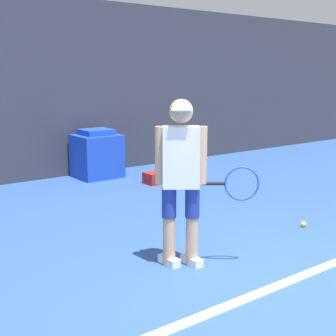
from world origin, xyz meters
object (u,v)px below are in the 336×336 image
(covered_chair, at_px, (97,155))
(equipment_bag, at_px, (166,176))
(tennis_player, at_px, (182,176))
(tennis_ball, at_px, (303,224))

(covered_chair, relative_size, equipment_bag, 1.07)
(tennis_player, bearing_deg, equipment_bag, 92.29)
(tennis_player, distance_m, equipment_bag, 3.69)
(tennis_ball, bearing_deg, tennis_player, -179.68)
(tennis_ball, distance_m, equipment_bag, 2.97)
(covered_chair, distance_m, equipment_bag, 1.34)
(tennis_player, relative_size, tennis_ball, 23.49)
(tennis_ball, distance_m, covered_chair, 4.08)
(tennis_ball, bearing_deg, equipment_bag, 87.34)
(equipment_bag, bearing_deg, covered_chair, 125.98)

